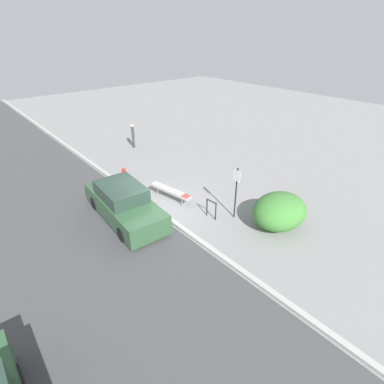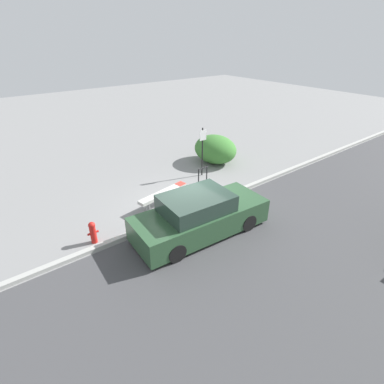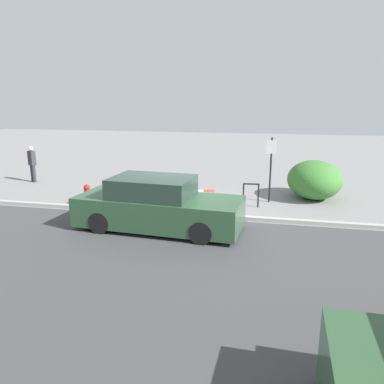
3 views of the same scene
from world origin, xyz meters
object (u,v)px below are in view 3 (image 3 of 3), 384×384
at_px(bench, 181,193).
at_px(sign_post, 271,164).
at_px(bike_rack, 251,193).
at_px(fire_hydrant, 87,195).
at_px(pedestrian, 32,163).
at_px(parked_car_near, 158,206).

xyz_separation_m(bench, sign_post, (2.94, 1.18, 0.91)).
height_order(bike_rack, fire_hydrant, bike_rack).
bearing_deg(pedestrian, parked_car_near, 175.17).
xyz_separation_m(bench, pedestrian, (-7.34, 2.37, 0.37)).
bearing_deg(fire_hydrant, sign_post, 17.22).
relative_size(bike_rack, fire_hydrant, 1.08).
xyz_separation_m(bench, parked_car_near, (-0.10, -2.37, 0.19)).
height_order(fire_hydrant, pedestrian, pedestrian).
relative_size(bike_rack, pedestrian, 0.52).
xyz_separation_m(bike_rack, parked_car_near, (-2.42, -2.78, 0.17)).
relative_size(bike_rack, sign_post, 0.36).
bearing_deg(bench, pedestrian, 152.43).
bearing_deg(parked_car_near, bike_rack, 52.87).
bearing_deg(bike_rack, fire_hydrant, -168.59).
distance_m(bike_rack, sign_post, 1.32).
xyz_separation_m(fire_hydrant, parked_car_near, (3.04, -1.68, 0.26)).
xyz_separation_m(sign_post, fire_hydrant, (-6.07, -1.88, -0.98)).
bearing_deg(bike_rack, pedestrian, 168.51).
relative_size(sign_post, fire_hydrant, 3.01).
distance_m(bike_rack, parked_car_near, 3.69).
relative_size(bench, fire_hydrant, 3.01).
height_order(fire_hydrant, parked_car_near, parked_car_near).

